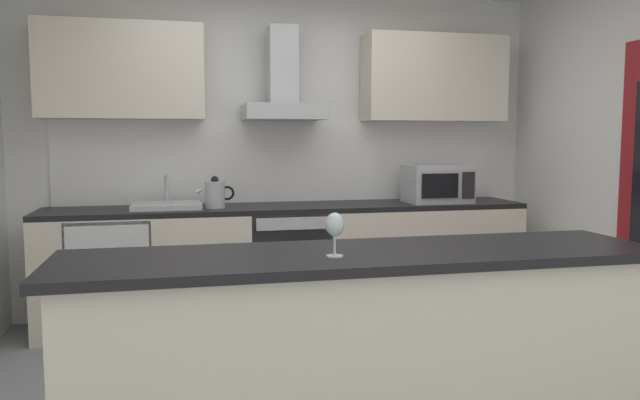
{
  "coord_description": "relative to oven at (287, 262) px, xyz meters",
  "views": [
    {
      "loc": [
        -0.84,
        -3.19,
        1.41
      ],
      "look_at": [
        -0.03,
        0.35,
        1.05
      ],
      "focal_mm": 34.43,
      "sensor_mm": 36.0,
      "label": 1
    }
  ],
  "objects": [
    {
      "name": "ground",
      "position": [
        0.04,
        -1.44,
        -0.47
      ],
      "size": [
        5.21,
        4.57,
        0.02
      ],
      "primitive_type": "cube",
      "color": "gray"
    },
    {
      "name": "wall_back",
      "position": [
        0.04,
        0.41,
        0.84
      ],
      "size": [
        5.21,
        0.12,
        2.6
      ],
      "primitive_type": "cube",
      "color": "white",
      "rests_on": "ground"
    },
    {
      "name": "backsplash_tile",
      "position": [
        0.04,
        0.33,
        0.77
      ],
      "size": [
        3.58,
        0.02,
        0.66
      ],
      "primitive_type": "cube",
      "color": "white"
    },
    {
      "name": "counter_back",
      "position": [
        0.04,
        0.03,
        -0.01
      ],
      "size": [
        3.71,
        0.6,
        0.9
      ],
      "color": "beige",
      "rests_on": "ground"
    },
    {
      "name": "counter_island",
      "position": [
        -0.05,
        -2.2,
        0.02
      ],
      "size": [
        2.53,
        0.64,
        0.94
      ],
      "color": "beige",
      "rests_on": "ground"
    },
    {
      "name": "upper_cabinets",
      "position": [
        0.04,
        0.18,
        1.45
      ],
      "size": [
        3.66,
        0.32,
        0.7
      ],
      "color": "beige"
    },
    {
      "name": "oven",
      "position": [
        0.0,
        0.0,
        0.0
      ],
      "size": [
        0.6,
        0.62,
        0.8
      ],
      "color": "slate",
      "rests_on": "ground"
    },
    {
      "name": "refrigerator",
      "position": [
        -1.29,
        -0.0,
        -0.03
      ],
      "size": [
        0.58,
        0.6,
        0.85
      ],
      "color": "white",
      "rests_on": "ground"
    },
    {
      "name": "microwave",
      "position": [
        1.23,
        -0.03,
        0.59
      ],
      "size": [
        0.5,
        0.38,
        0.3
      ],
      "color": "#B7BABC",
      "rests_on": "counter_back"
    },
    {
      "name": "sink",
      "position": [
        -0.89,
        0.01,
        0.47
      ],
      "size": [
        0.5,
        0.4,
        0.26
      ],
      "color": "silver",
      "rests_on": "counter_back"
    },
    {
      "name": "kettle",
      "position": [
        -0.54,
        -0.03,
        0.55
      ],
      "size": [
        0.29,
        0.15,
        0.24
      ],
      "color": "#B7BABC",
      "rests_on": "counter_back"
    },
    {
      "name": "range_hood",
      "position": [
        0.0,
        0.13,
        1.33
      ],
      "size": [
        0.62,
        0.45,
        0.72
      ],
      "color": "#B7BABC"
    },
    {
      "name": "wine_glass",
      "position": [
        -0.21,
        -2.3,
        0.61
      ],
      "size": [
        0.08,
        0.08,
        0.18
      ],
      "color": "silver",
      "rests_on": "counter_island"
    }
  ]
}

